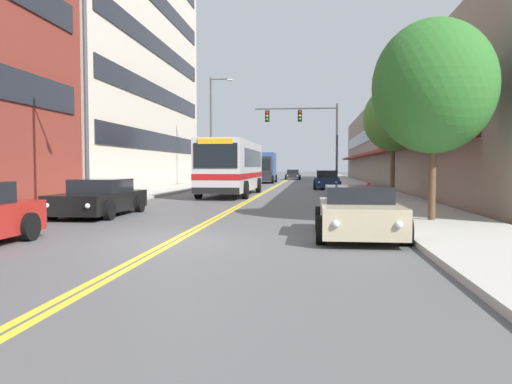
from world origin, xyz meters
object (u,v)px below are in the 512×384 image
at_px(street_lamp_left_near, 92,81).
at_px(traffic_signal_mast, 309,128).
at_px(car_champagne_parked_right_mid, 325,179).
at_px(street_lamp_left_far, 213,124).
at_px(street_tree_right_mid, 393,119).
at_px(car_charcoal_moving_lead, 293,175).
at_px(car_beige_parked_right_foreground, 358,213).
at_px(box_truck, 264,167).
at_px(car_navy_parked_right_far, 327,180).
at_px(car_black_parked_left_mid, 100,198).
at_px(street_tree_right_near, 434,87).
at_px(car_white_parked_left_near, 220,181).
at_px(fire_hydrant, 369,192).
at_px(city_bus, 233,165).

bearing_deg(street_lamp_left_near, traffic_signal_mast, 70.37).
bearing_deg(car_champagne_parked_right_mid, street_lamp_left_far, -157.02).
bearing_deg(street_tree_right_mid, car_charcoal_moving_lead, 99.55).
xyz_separation_m(car_champagne_parked_right_mid, traffic_signal_mast, (-1.46, -5.04, 4.27)).
bearing_deg(traffic_signal_mast, street_lamp_left_far, 172.83).
bearing_deg(car_beige_parked_right_foreground, box_truck, 98.88).
bearing_deg(car_champagne_parked_right_mid, street_tree_right_mid, -80.67).
bearing_deg(box_truck, traffic_signal_mast, -68.97).
xyz_separation_m(car_navy_parked_right_far, traffic_signal_mast, (-1.42, 1.30, 4.20)).
distance_m(car_navy_parked_right_far, street_lamp_left_far, 10.81).
height_order(car_black_parked_left_mid, street_tree_right_mid, street_tree_right_mid).
relative_size(car_beige_parked_right_foreground, street_lamp_left_far, 0.46).
relative_size(car_black_parked_left_mid, street_lamp_left_far, 0.53).
height_order(car_champagne_parked_right_mid, traffic_signal_mast, traffic_signal_mast).
relative_size(car_charcoal_moving_lead, street_tree_right_near, 0.69).
bearing_deg(car_navy_parked_right_far, traffic_signal_mast, 137.43).
bearing_deg(car_beige_parked_right_foreground, car_white_parked_left_near, 107.58).
height_order(street_lamp_left_near, fire_hydrant, street_lamp_left_near).
relative_size(city_bus, car_navy_parked_right_far, 2.59).
bearing_deg(car_charcoal_moving_lead, street_tree_right_near, -83.17).
height_order(car_charcoal_moving_lead, fire_hydrant, car_charcoal_moving_lead).
bearing_deg(street_tree_right_near, fire_hydrant, 96.18).
relative_size(city_bus, car_beige_parked_right_foreground, 2.57).
height_order(car_white_parked_left_near, box_truck, box_truck).
distance_m(car_beige_parked_right_foreground, car_charcoal_moving_lead, 55.17).
bearing_deg(car_charcoal_moving_lead, car_black_parked_left_mid, -95.66).
xyz_separation_m(traffic_signal_mast, fire_hydrant, (2.98, -16.38, -4.30)).
distance_m(city_bus, street_tree_right_near, 17.28).
bearing_deg(street_tree_right_near, car_charcoal_moving_lead, 96.83).
bearing_deg(box_truck, car_charcoal_moving_lead, 79.50).
distance_m(box_truck, street_tree_right_near, 38.97).
bearing_deg(fire_hydrant, car_black_parked_left_mid, -145.46).
distance_m(car_navy_parked_right_far, box_truck, 15.56).
height_order(city_bus, car_champagne_parked_right_mid, city_bus).
bearing_deg(car_white_parked_left_near, traffic_signal_mast, 5.23).
height_order(city_bus, traffic_signal_mast, traffic_signal_mast).
bearing_deg(car_navy_parked_right_far, car_black_parked_left_mid, -111.52).
relative_size(car_navy_parked_right_far, traffic_signal_mast, 0.62).
xyz_separation_m(car_beige_parked_right_foreground, traffic_signal_mast, (-1.44, 28.01, 4.26)).
height_order(box_truck, street_lamp_left_near, street_lamp_left_near).
relative_size(traffic_signal_mast, street_tree_right_mid, 1.16).
bearing_deg(city_bus, street_tree_right_mid, -20.62).
xyz_separation_m(traffic_signal_mast, street_tree_right_mid, (4.52, -13.60, -0.59)).
xyz_separation_m(car_navy_parked_right_far, street_lamp_left_far, (-9.46, 2.31, 4.69)).
bearing_deg(fire_hydrant, car_white_parked_left_near, 123.00).
relative_size(box_truck, traffic_signal_mast, 0.97).
xyz_separation_m(street_tree_right_mid, fire_hydrant, (-1.53, -2.79, -3.71)).
height_order(car_navy_parked_right_far, street_lamp_left_far, street_lamp_left_far).
distance_m(car_white_parked_left_near, car_beige_parked_right_foreground, 28.68).
height_order(car_white_parked_left_near, street_tree_right_near, street_tree_right_near).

